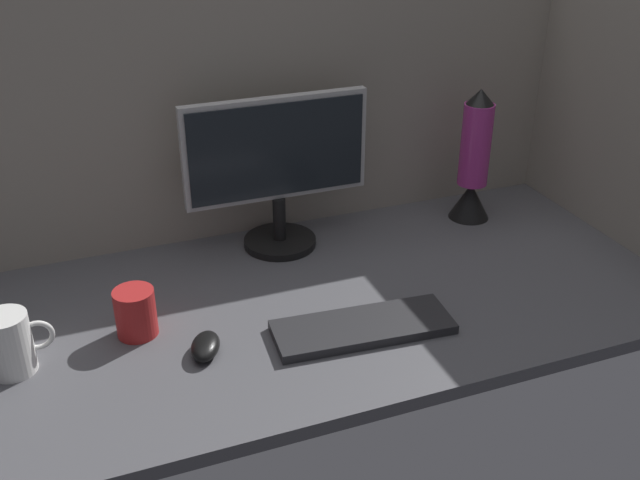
{
  "coord_description": "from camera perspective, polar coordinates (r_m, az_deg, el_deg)",
  "views": [
    {
      "loc": [
        -43.83,
        -131.46,
        87.82
      ],
      "look_at": [
        1.99,
        0.0,
        14.0
      ],
      "focal_mm": 41.46,
      "sensor_mm": 36.0,
      "label": 1
    }
  ],
  "objects": [
    {
      "name": "ground_plane",
      "position": [
        1.65,
        -2.07,
        -4.89
      ],
      "size": [
        180.0,
        80.0,
        3.0
      ],
      "primitive_type": "cube",
      "color": "#515156"
    },
    {
      "name": "cubicle_wall_back",
      "position": [
        1.83,
        -6.16,
        10.32
      ],
      "size": [
        180.0,
        5.0,
        65.86
      ],
      "color": "gray",
      "rests_on": "ground_plane"
    },
    {
      "name": "cubicle_wall_side",
      "position": [
        1.94,
        23.35,
        9.2
      ],
      "size": [
        5.0,
        80.0,
        65.86
      ],
      "primitive_type": "cube",
      "color": "gray",
      "rests_on": "ground_plane"
    },
    {
      "name": "monitor",
      "position": [
        1.77,
        -3.34,
        5.79
      ],
      "size": [
        45.05,
        18.0,
        37.85
      ],
      "color": "black",
      "rests_on": "ground_plane"
    },
    {
      "name": "keyboard",
      "position": [
        1.53,
        3.32,
        -6.73
      ],
      "size": [
        37.92,
        15.91,
        2.0
      ],
      "primitive_type": "cube",
      "rotation": [
        0.0,
        0.0,
        -0.08
      ],
      "color": "#262628",
      "rests_on": "ground_plane"
    },
    {
      "name": "mouse",
      "position": [
        1.48,
        -8.84,
        -8.1
      ],
      "size": [
        8.77,
        10.99,
        3.4
      ],
      "primitive_type": "ellipsoid",
      "rotation": [
        0.0,
        0.0,
        -0.38
      ],
      "color": "black",
      "rests_on": "ground_plane"
    },
    {
      "name": "mug_ceramic_white",
      "position": [
        1.51,
        -22.8,
        -7.37
      ],
      "size": [
        12.63,
        8.62,
        12.29
      ],
      "color": "white",
      "rests_on": "ground_plane"
    },
    {
      "name": "mug_red_plastic",
      "position": [
        1.54,
        -14.04,
        -5.45
      ],
      "size": [
        8.31,
        8.31,
        10.14
      ],
      "color": "red",
      "rests_on": "ground_plane"
    },
    {
      "name": "lava_lamp",
      "position": [
        1.98,
        11.76,
        5.64
      ],
      "size": [
        10.79,
        10.79,
        35.31
      ],
      "color": "black",
      "rests_on": "ground_plane"
    }
  ]
}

